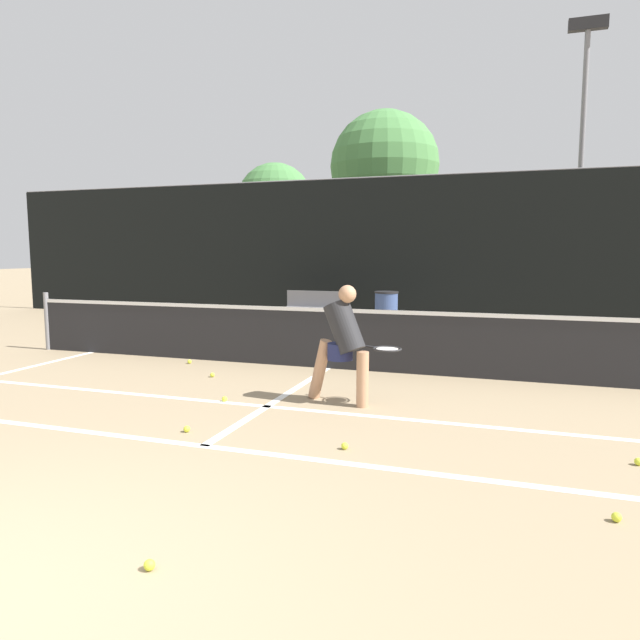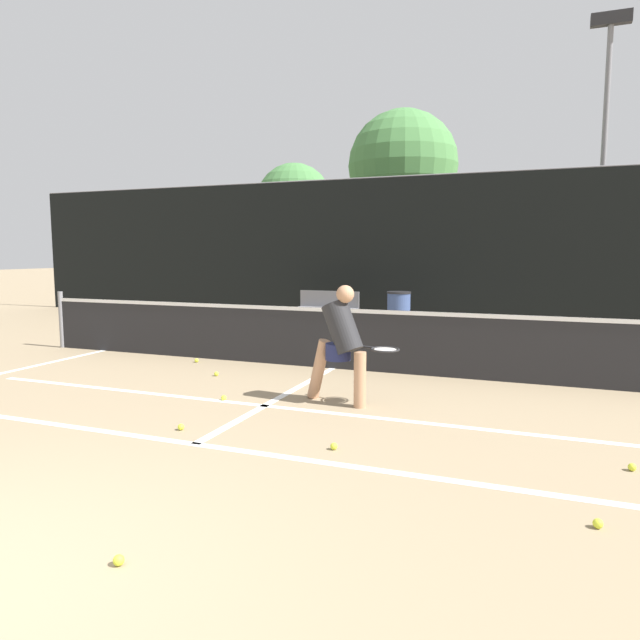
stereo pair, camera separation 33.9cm
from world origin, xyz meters
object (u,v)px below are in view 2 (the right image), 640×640
at_px(parked_car, 392,290).
at_px(courtside_bench, 328,307).
at_px(player_practicing, 342,340).
at_px(trash_bin, 399,311).

bearing_deg(parked_car, courtside_bench, -95.19).
distance_m(player_practicing, courtside_bench, 7.27).
xyz_separation_m(player_practicing, parked_car, (-2.27, 11.47, -0.15)).
bearing_deg(parked_car, player_practicing, -78.82).
height_order(player_practicing, courtside_bench, player_practicing).
relative_size(courtside_bench, parked_car, 0.37).
relative_size(trash_bin, parked_car, 0.21).
distance_m(trash_bin, parked_car, 5.08).
relative_size(player_practicing, trash_bin, 1.58).
distance_m(courtside_bench, trash_bin, 1.83).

